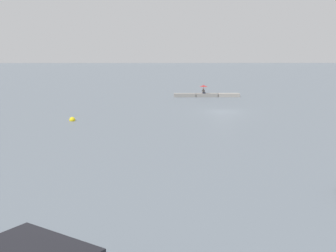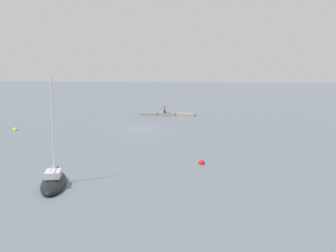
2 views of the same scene
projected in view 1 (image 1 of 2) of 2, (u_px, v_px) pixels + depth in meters
ground_plane at (224, 112)px, 45.73m from camera, size 500.00×500.00×0.00m
seawall_pier at (207, 95)px, 61.90m from camera, size 9.62×1.42×0.51m
person_seated_grey_left at (204, 92)px, 61.78m from camera, size 0.48×0.66×0.73m
umbrella_open_red at (204, 86)px, 61.57m from camera, size 1.14×1.14×1.26m
mooring_buoy_far at (72, 120)px, 39.61m from camera, size 0.57×0.57×0.57m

